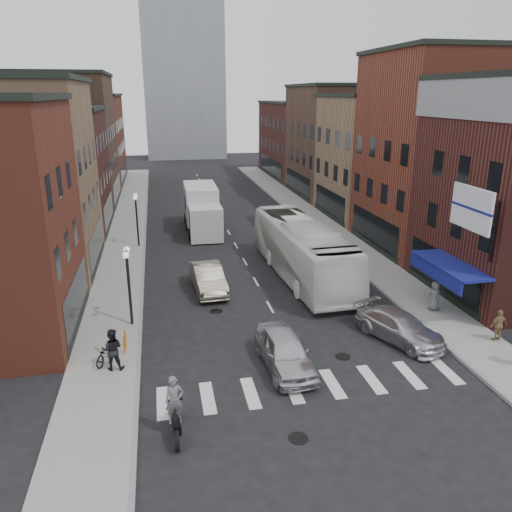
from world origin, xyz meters
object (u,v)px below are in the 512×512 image
Objects in this scene: streetlamp_near at (128,273)px; ped_right_b at (499,325)px; motorcycle_rider at (175,409)px; ped_left_solo at (112,349)px; streetlamp_far at (136,210)px; curb_car at (400,327)px; sedan_left_far at (208,278)px; bike_rack at (125,342)px; ped_right_c at (435,296)px; transit_bus at (302,250)px; sedan_left_near at (285,351)px; billboard_sign at (473,210)px; box_truck at (202,210)px; parked_bicycle at (107,352)px.

ped_right_b is at bearing -16.94° from streetlamp_near.
motorcycle_rider reaches higher than ped_left_solo.
curb_car is at bearing -55.03° from streetlamp_far.
ped_right_b is at bearing 10.50° from motorcycle_rider.
ped_right_b reaches higher than sedan_left_far.
streetlamp_far is at bearing -87.48° from ped_left_solo.
ped_right_b is (4.41, -1.18, 0.24)m from curb_car.
bike_rack is at bearing -127.37° from sedan_left_far.
ped_left_solo is at bearing 13.33° from ped_right_c.
curb_car is at bearing 41.56° from ped_right_c.
streetlamp_far is at bearing 90.00° from streetlamp_near.
transit_bus is (10.47, 5.37, -1.09)m from streetlamp_near.
bike_rack is (-0.20, -2.70, -2.36)m from streetlamp_near.
sedan_left_near is (6.60, -19.37, -2.13)m from streetlamp_far.
sedan_left_far is at bearing -41.75° from ped_right_b.
streetlamp_near is 2.65× the size of ped_right_b.
curb_car is (-3.39, -0.50, -5.45)m from billboard_sign.
ped_left_solo is (-7.20, 1.06, 0.28)m from sedan_left_near.
streetlamp_far is at bearing -54.05° from ped_right_b.
ped_right_b is 3.94m from ped_right_c.
streetlamp_near is 4.73m from ped_left_solo.
transit_bus is at bearing -39.48° from streetlamp_far.
ped_left_solo is (-2.40, 4.72, -0.02)m from motorcycle_rider.
sedan_left_near is at bearing -71.19° from streetlamp_far.
billboard_sign is at bearing 17.58° from motorcycle_rider.
curb_car is 4.57m from ped_right_b.
transit_bus reaches higher than ped_right_c.
box_truck is at bearing 85.94° from curb_car.
billboard_sign is at bearing 24.37° from parked_bicycle.
parked_bicycle is at bearing -60.17° from ped_left_solo.
sedan_left_far reaches higher than curb_car.
curb_car is 13.20m from ped_left_solo.
transit_bus is (-5.51, 8.87, -4.31)m from billboard_sign.
motorcycle_rider is 1.43× the size of ped_right_c.
bike_rack is at bearing -99.43° from ped_left_solo.
transit_bus is at bearing 55.24° from motorcycle_rider.
motorcycle_rider is at bearing -123.74° from transit_bus.
parked_bicycle is at bearing -10.50° from ped_right_b.
streetlamp_near reaches higher than transit_bus.
ped_left_solo is (-0.60, -18.31, -1.84)m from streetlamp_far.
streetlamp_near reaches higher than box_truck.
sedan_left_far is at bearing -170.98° from transit_bus.
billboard_sign is 1.60× the size of motorcycle_rider.
curb_car is at bearing -70.61° from box_truck.
billboard_sign is 2.01× the size of ped_left_solo.
parked_bicycle is 17.98m from ped_right_b.
ped_left_solo reaches higher than sedan_left_far.
ped_left_solo is at bearing -8.42° from ped_right_b.
curb_car is 2.57× the size of ped_left_solo.
curb_car is at bearing -79.97° from transit_bus.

